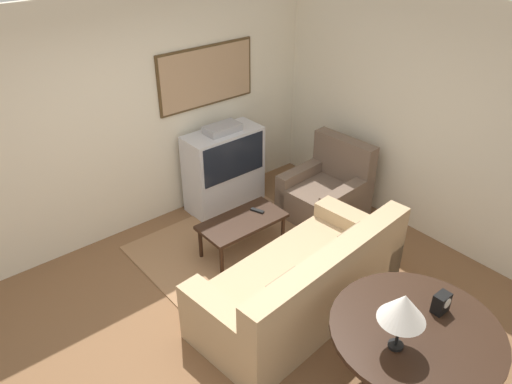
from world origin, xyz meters
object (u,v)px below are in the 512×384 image
(tv, at_px, (224,168))
(coffee_table, at_px, (242,224))
(couch, at_px, (303,285))
(table_lamp, at_px, (403,308))
(console_table, at_px, (416,335))
(armchair, at_px, (327,193))
(mantel_clock, at_px, (441,303))

(tv, distance_m, coffee_table, 1.03)
(couch, relative_size, table_lamp, 4.55)
(tv, bearing_deg, console_table, -100.88)
(coffee_table, relative_size, console_table, 0.75)
(coffee_table, bearing_deg, armchair, -3.07)
(tv, height_order, coffee_table, tv)
(tv, bearing_deg, table_lamp, -105.22)
(console_table, bearing_deg, coffee_table, 85.34)
(armchair, distance_m, table_lamp, 2.96)
(tv, height_order, table_lamp, table_lamp)
(coffee_table, relative_size, mantel_clock, 5.83)
(armchair, bearing_deg, couch, -57.91)
(tv, relative_size, couch, 0.51)
(couch, distance_m, armchair, 1.76)
(tv, distance_m, armchair, 1.32)
(tv, distance_m, console_table, 3.32)
(mantel_clock, bearing_deg, console_table, -179.33)
(table_lamp, bearing_deg, tv, 74.78)
(table_lamp, distance_m, mantel_clock, 0.62)
(armchair, relative_size, console_table, 0.74)
(armchair, height_order, coffee_table, armchair)
(couch, relative_size, mantel_clock, 13.25)
(tv, xyz_separation_m, coffee_table, (-0.43, -0.92, -0.16))
(couch, bearing_deg, mantel_clock, 95.54)
(couch, xyz_separation_m, armchair, (1.42, 1.03, -0.01))
(tv, relative_size, console_table, 0.87)
(armchair, bearing_deg, tv, -143.35)
(armchair, height_order, console_table, armchair)
(console_table, relative_size, table_lamp, 2.67)
(armchair, distance_m, console_table, 2.73)
(couch, height_order, table_lamp, table_lamp)
(coffee_table, distance_m, mantel_clock, 2.38)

